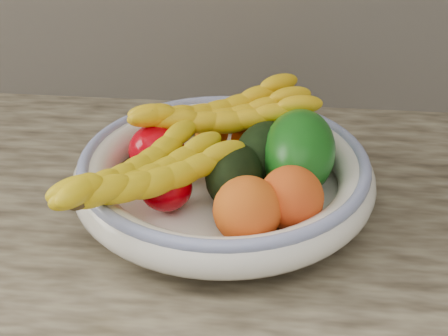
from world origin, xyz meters
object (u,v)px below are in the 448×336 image
Objects in this scene: fruit_bowl at (224,176)px; banana_bunch_front at (144,180)px; banana_bunch_back at (222,119)px; green_mango at (299,152)px.

banana_bunch_front reaches higher than fruit_bowl.
green_mango is at bearing -53.94° from banana_bunch_back.
fruit_bowl is 1.42× the size of banana_bunch_back.
banana_bunch_front is at bearing -140.95° from banana_bunch_back.
banana_bunch_back is (-0.11, 0.06, 0.01)m from green_mango.
fruit_bowl is 0.09m from banana_bunch_back.
banana_bunch_front is (-0.09, -0.07, 0.03)m from fruit_bowl.
banana_bunch_front is at bearing -140.11° from fruit_bowl.
fruit_bowl is at bearing -107.27° from banana_bunch_back.
banana_bunch_front is (-0.08, -0.16, -0.01)m from banana_bunch_back.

